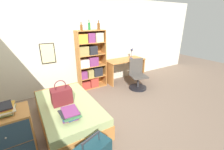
% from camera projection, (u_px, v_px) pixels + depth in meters
% --- Properties ---
extents(ground_plane, '(14.00, 14.00, 0.00)m').
position_uv_depth(ground_plane, '(97.00, 112.00, 3.43)').
color(ground_plane, '#756051').
extents(wall_back, '(10.00, 0.09, 2.60)m').
position_uv_depth(wall_back, '(71.00, 46.00, 4.21)').
color(wall_back, beige).
rests_on(wall_back, ground_plane).
extents(bed, '(1.05, 1.83, 0.44)m').
position_uv_depth(bed, '(69.00, 112.00, 3.06)').
color(bed, '#B77538').
rests_on(bed, ground_plane).
extents(handbag, '(0.37, 0.26, 0.49)m').
position_uv_depth(handbag, '(62.00, 96.00, 2.91)').
color(handbag, maroon).
rests_on(handbag, bed).
extents(book_stack_on_bed, '(0.32, 0.38, 0.12)m').
position_uv_depth(book_stack_on_bed, '(70.00, 114.00, 2.51)').
color(book_stack_on_bed, '#99894C').
rests_on(book_stack_on_bed, bed).
extents(dresser, '(0.63, 0.51, 0.77)m').
position_uv_depth(dresser, '(10.00, 137.00, 2.18)').
color(dresser, '#B77538').
rests_on(dresser, ground_plane).
extents(magazine_pile_on_dresser, '(0.33, 0.38, 0.11)m').
position_uv_depth(magazine_pile_on_dresser, '(2.00, 109.00, 2.07)').
color(magazine_pile_on_dresser, '#427A4C').
rests_on(magazine_pile_on_dresser, dresser).
extents(bookcase, '(0.83, 0.34, 1.71)m').
position_uv_depth(bookcase, '(90.00, 61.00, 4.40)').
color(bookcase, '#B77538').
rests_on(bookcase, ground_plane).
extents(bottle_green, '(0.07, 0.07, 0.21)m').
position_uv_depth(bottle_green, '(81.00, 27.00, 3.93)').
color(bottle_green, brown).
rests_on(bottle_green, bookcase).
extents(bottle_brown, '(0.07, 0.07, 0.27)m').
position_uv_depth(bottle_brown, '(89.00, 26.00, 4.11)').
color(bottle_brown, '#1E6B2D').
rests_on(bottle_brown, bookcase).
extents(bottle_clear, '(0.08, 0.08, 0.26)m').
position_uv_depth(bottle_clear, '(99.00, 26.00, 4.21)').
color(bottle_clear, brown).
rests_on(bottle_clear, bookcase).
extents(desk, '(1.30, 0.58, 0.75)m').
position_uv_depth(desk, '(125.00, 66.00, 5.02)').
color(desk, '#B77538').
rests_on(desk, ground_plane).
extents(desk_lamp, '(0.16, 0.12, 0.38)m').
position_uv_depth(desk_lamp, '(132.00, 51.00, 5.01)').
color(desk_lamp, navy).
rests_on(desk_lamp, desk).
extents(desk_chair, '(0.59, 0.59, 0.89)m').
position_uv_depth(desk_chair, '(137.00, 80.00, 4.55)').
color(desk_chair, black).
rests_on(desk_chair, ground_plane).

